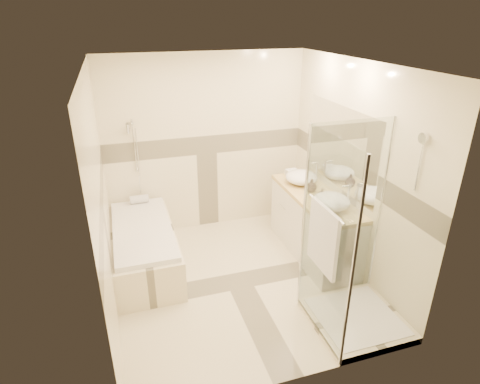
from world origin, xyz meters
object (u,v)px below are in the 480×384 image
object	(u,v)px
vessel_sink_far	(331,201)
amenity_bottle_a	(322,195)
vanity	(314,224)
bathtub	(144,245)
shower_enclosure	(347,281)
amenity_bottle_b	(311,185)
vessel_sink_near	(301,177)

from	to	relation	value
vessel_sink_far	amenity_bottle_a	xyz separation A→B (m)	(0.00, 0.22, -0.01)
vanity	amenity_bottle_a	bearing A→B (deg)	-97.03
bathtub	shower_enclosure	distance (m)	2.47
bathtub	amenity_bottle_b	xyz separation A→B (m)	(2.13, -0.24, 0.63)
vessel_sink_near	vessel_sink_far	bearing A→B (deg)	-90.00
amenity_bottle_a	shower_enclosure	bearing A→B (deg)	-103.82
vanity	amenity_bottle_b	bearing A→B (deg)	100.02
shower_enclosure	vessel_sink_near	distance (m)	1.75
shower_enclosure	vessel_sink_near	world-z (taller)	shower_enclosure
shower_enclosure	amenity_bottle_a	size ratio (longest dim) A/B	12.90
amenity_bottle_a	amenity_bottle_b	xyz separation A→B (m)	(0.00, 0.28, 0.01)
bathtub	amenity_bottle_a	world-z (taller)	amenity_bottle_a
vessel_sink_near	amenity_bottle_a	size ratio (longest dim) A/B	2.68
vessel_sink_near	amenity_bottle_a	bearing A→B (deg)	-90.00
shower_enclosure	vessel_sink_far	world-z (taller)	shower_enclosure
shower_enclosure	vessel_sink_far	distance (m)	1.02
vessel_sink_near	vanity	bearing A→B (deg)	-87.19
bathtub	vessel_sink_near	distance (m)	2.22
vessel_sink_near	vessel_sink_far	size ratio (longest dim) A/B	0.96
vessel_sink_far	amenity_bottle_b	xyz separation A→B (m)	(0.00, 0.50, -0.00)
bathtub	amenity_bottle_b	world-z (taller)	amenity_bottle_b
bathtub	vessel_sink_near	size ratio (longest dim) A/B	4.01
shower_enclosure	vessel_sink_near	bearing A→B (deg)	80.77
bathtub	vessel_sink_far	distance (m)	2.34
vanity	vessel_sink_far	world-z (taller)	vessel_sink_far
vessel_sink_far	amenity_bottle_b	size ratio (longest dim) A/B	2.57
shower_enclosure	amenity_bottle_a	distance (m)	1.22
bathtub	amenity_bottle_a	bearing A→B (deg)	-13.52
shower_enclosure	amenity_bottle_b	xyz separation A→B (m)	(0.27, 1.38, 0.43)
shower_enclosure	bathtub	bearing A→B (deg)	138.90
bathtub	amenity_bottle_a	xyz separation A→B (m)	(2.13, -0.51, 0.62)
bathtub	vessel_sink_near	xyz separation A→B (m)	(2.13, 0.06, 0.63)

